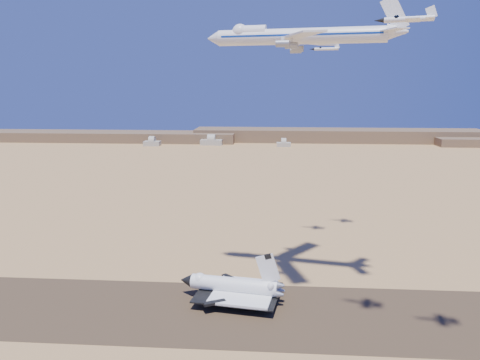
# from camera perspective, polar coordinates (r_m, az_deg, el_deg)

# --- Properties ---
(ground) EXTENTS (1200.00, 1200.00, 0.00)m
(ground) POSITION_cam_1_polar(r_m,az_deg,el_deg) (180.17, -5.00, -15.69)
(ground) COLOR tan
(ground) RESTS_ON ground
(runway) EXTENTS (600.00, 50.00, 0.06)m
(runway) POSITION_cam_1_polar(r_m,az_deg,el_deg) (180.16, -5.00, -15.69)
(runway) COLOR #493924
(runway) RESTS_ON ground
(ridgeline) EXTENTS (960.00, 90.00, 18.00)m
(ridgeline) POSITION_cam_1_polar(r_m,az_deg,el_deg) (690.49, 7.38, 5.23)
(ridgeline) COLOR brown
(ridgeline) RESTS_ON ground
(hangars) EXTENTS (200.50, 29.50, 30.00)m
(hangars) POSITION_cam_1_polar(r_m,az_deg,el_deg) (647.55, -3.93, 4.63)
(hangars) COLOR #A9A495
(hangars) RESTS_ON ground
(shuttle) EXTENTS (41.51, 29.65, 20.41)m
(shuttle) POSITION_cam_1_polar(r_m,az_deg,el_deg) (185.82, -0.86, -12.89)
(shuttle) COLOR white
(shuttle) RESTS_ON runway
(carrier_747) EXTENTS (72.58, 55.17, 18.01)m
(carrier_747) POSITION_cam_1_polar(r_m,az_deg,el_deg) (178.07, 6.60, 17.01)
(carrier_747) COLOR white
(crew_a) EXTENTS (0.41, 0.60, 1.61)m
(crew_a) POSITION_cam_1_polar(r_m,az_deg,el_deg) (182.01, 1.38, -15.05)
(crew_a) COLOR #C5500B
(crew_a) RESTS_ON runway
(crew_b) EXTENTS (0.83, 0.96, 1.72)m
(crew_b) POSITION_cam_1_polar(r_m,az_deg,el_deg) (179.60, 1.74, -15.42)
(crew_b) COLOR #C5500B
(crew_b) RESTS_ON runway
(crew_c) EXTENTS (0.96, 1.00, 1.57)m
(crew_c) POSITION_cam_1_polar(r_m,az_deg,el_deg) (182.04, 2.09, -15.05)
(crew_c) COLOR #C5500B
(crew_c) RESTS_ON runway
(chase_jet_a) EXTENTS (15.60, 9.08, 3.97)m
(chase_jet_a) POSITION_cam_1_polar(r_m,az_deg,el_deg) (138.56, 19.74, 17.99)
(chase_jet_a) COLOR white
(chase_jet_c) EXTENTS (13.99, 7.79, 3.50)m
(chase_jet_c) POSITION_cam_1_polar(r_m,az_deg,el_deg) (231.55, 10.40, 15.46)
(chase_jet_c) COLOR white
(chase_jet_d) EXTENTS (14.39, 8.30, 3.65)m
(chase_jet_d) POSITION_cam_1_polar(r_m,az_deg,el_deg) (248.29, 14.56, 16.20)
(chase_jet_d) COLOR white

